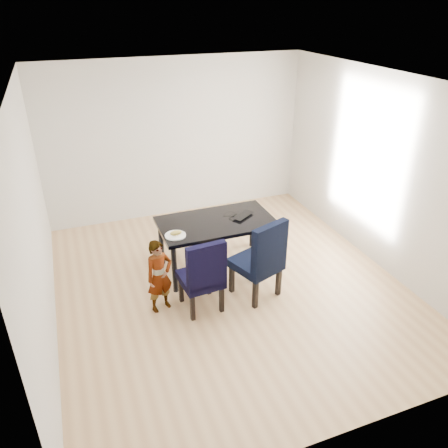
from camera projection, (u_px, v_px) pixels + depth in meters
name	position (u px, v px, depth m)	size (l,w,h in m)	color
floor	(229.00, 285.00, 5.99)	(4.50, 5.00, 0.01)	tan
ceiling	(231.00, 81.00, 4.74)	(4.50, 5.00, 0.01)	white
wall_back	(176.00, 140.00, 7.44)	(4.50, 0.01, 2.70)	silver
wall_front	(351.00, 321.00, 3.29)	(4.50, 0.01, 2.70)	silver
wall_left	(33.00, 225.00, 4.66)	(0.01, 5.00, 2.70)	white
wall_right	(380.00, 172.00, 6.07)	(0.01, 5.00, 2.70)	white
dining_table	(217.00, 244.00, 6.23)	(1.60, 0.90, 0.75)	black
chair_left	(200.00, 273.00, 5.35)	(0.49, 0.51, 1.02)	black
chair_right	(256.00, 257.00, 5.58)	(0.54, 0.56, 1.12)	black
child	(159.00, 276.00, 5.34)	(0.35, 0.23, 0.97)	red
plate	(175.00, 235.00, 5.68)	(0.27, 0.27, 0.02)	white
sandwich	(176.00, 233.00, 5.66)	(0.16, 0.07, 0.06)	#B2993F
laptop	(240.00, 215.00, 6.20)	(0.36, 0.23, 0.03)	black
cable_tangle	(234.00, 218.00, 6.14)	(0.16, 0.16, 0.01)	black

